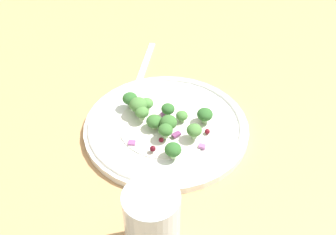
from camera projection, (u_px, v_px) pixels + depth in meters
ground_plane at (164, 128)px, 70.12cm from camera, size 180.00×180.00×2.00cm
plate at (168, 126)px, 67.85cm from camera, size 26.96×26.96×1.70cm
dressing_pool at (168, 124)px, 67.56cm from camera, size 15.64×15.64×0.20cm
broccoli_floret_0 at (166, 130)px, 63.45cm from camera, size 2.31×2.31×2.34cm
broccoli_floret_1 at (182, 116)px, 67.22cm from camera, size 1.95×1.95×1.97cm
broccoli_floret_2 at (142, 113)px, 66.52cm from camera, size 2.26×2.26×2.29cm
broccoli_floret_3 at (147, 104)px, 68.88cm from camera, size 2.21×2.21×2.24cm
broccoli_floret_4 at (138, 105)px, 67.66cm from camera, size 2.96×2.96×3.00cm
broccoli_floret_5 at (173, 150)px, 60.91cm from camera, size 2.54×2.54×2.57cm
broccoli_floret_6 at (130, 99)px, 69.34cm from camera, size 2.55×2.55×2.58cm
broccoli_floret_7 at (168, 109)px, 67.45cm from camera, size 2.22×2.22×2.25cm
broccoli_floret_8 at (166, 123)px, 64.82cm from camera, size 2.72×2.72×2.76cm
broccoli_floret_9 at (154, 122)px, 65.71cm from camera, size 2.59×2.59×2.62cm
broccoli_floret_10 at (194, 130)px, 63.56cm from camera, size 2.40×2.40×2.43cm
broccoli_floret_11 at (205, 115)px, 66.65cm from camera, size 2.59×2.59×2.62cm
cranberry_0 at (161, 140)px, 64.32cm from camera, size 0.80×0.80×0.80cm
cranberry_1 at (153, 149)px, 62.13cm from camera, size 0.92×0.92×0.92cm
cranberry_2 at (203, 111)px, 68.62cm from camera, size 0.89×0.89×0.89cm
cranberry_3 at (207, 131)px, 65.35cm from camera, size 0.85×0.85×0.85cm
onion_bit_0 at (132, 143)px, 63.96cm from camera, size 1.37×1.27×0.35cm
onion_bit_1 at (202, 146)px, 63.32cm from camera, size 1.32×1.23×0.51cm
onion_bit_2 at (162, 115)px, 68.92cm from camera, size 0.97×1.24×0.45cm
onion_bit_3 at (176, 134)px, 64.85cm from camera, size 1.60×1.32×0.42cm
fork at (144, 71)px, 80.65cm from camera, size 8.47×17.97×0.50cm
water_glass at (152, 224)px, 48.60cm from camera, size 6.64×6.64×10.48cm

